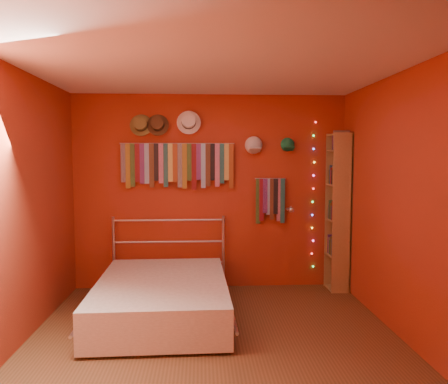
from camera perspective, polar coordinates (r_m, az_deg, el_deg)
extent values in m
plane|color=brown|center=(4.25, -1.22, -19.03)|extent=(3.50, 3.50, 0.00)
cube|color=maroon|center=(5.66, -1.80, 0.01)|extent=(3.50, 0.02, 2.50)
cube|color=maroon|center=(4.34, 22.53, -1.74)|extent=(0.02, 3.50, 2.50)
cube|color=maroon|center=(4.24, -25.62, -1.98)|extent=(0.02, 3.50, 2.50)
cube|color=white|center=(3.97, -1.28, 16.18)|extent=(3.50, 3.50, 0.02)
cylinder|color=#B1B0B5|center=(5.60, -6.11, 6.31)|extent=(1.45, 0.01, 0.01)
cube|color=navy|center=(5.67, -13.05, 3.72)|extent=(0.06, 0.01, 0.49)
cube|color=olive|center=(5.65, -12.45, 3.34)|extent=(0.06, 0.01, 0.57)
cube|color=#2C4C1E|center=(5.64, -11.87, 3.44)|extent=(0.06, 0.01, 0.55)
cube|color=maroon|center=(5.64, -11.25, 3.78)|extent=(0.06, 0.01, 0.48)
cube|color=#49175E|center=(5.62, -10.66, 3.67)|extent=(0.06, 0.01, 0.51)
cube|color=#79A5D7|center=(5.61, -10.06, 3.67)|extent=(0.06, 0.01, 0.51)
cube|color=#50321A|center=(5.62, -9.44, 3.43)|extent=(0.06, 0.01, 0.56)
cube|color=black|center=(5.60, -8.85, 3.87)|extent=(0.06, 0.01, 0.47)
cube|color=#A75384|center=(5.59, -8.24, 3.71)|extent=(0.06, 0.01, 0.50)
cube|color=#185257|center=(5.60, -7.62, 3.47)|extent=(0.06, 0.01, 0.55)
cube|color=#B5BB4A|center=(5.59, -7.02, 3.83)|extent=(0.06, 0.01, 0.48)
cube|color=maroon|center=(5.58, -6.41, 3.79)|extent=(0.06, 0.01, 0.49)
cube|color=navy|center=(5.59, -5.79, 3.46)|extent=(0.06, 0.01, 0.56)
cube|color=#895F18|center=(5.58, -5.18, 3.39)|extent=(0.06, 0.01, 0.57)
cube|color=#2F5221|center=(5.57, -4.57, 3.90)|extent=(0.06, 0.01, 0.47)
cube|color=#650F0F|center=(5.58, -3.95, 3.31)|extent=(0.06, 0.01, 0.59)
cube|color=#4F1862|center=(5.57, -3.34, 3.96)|extent=(0.06, 0.01, 0.46)
cube|color=#79AED7|center=(5.57, -2.73, 3.43)|extent=(0.06, 0.01, 0.57)
cube|color=#502A1A|center=(5.58, -2.12, 3.55)|extent=(0.06, 0.01, 0.54)
cube|color=black|center=(5.58, -1.50, 3.93)|extent=(0.06, 0.01, 0.47)
cube|color=#B0588C|center=(5.57, -0.89, 3.53)|extent=(0.06, 0.01, 0.55)
cube|color=#195358|center=(5.59, -0.28, 3.73)|extent=(0.06, 0.01, 0.51)
cube|color=tan|center=(5.58, 0.34, 3.94)|extent=(0.06, 0.01, 0.47)
cube|color=maroon|center=(5.58, 0.95, 3.41)|extent=(0.06, 0.01, 0.57)
cylinder|color=#B1B0B5|center=(5.67, 6.07, 1.75)|extent=(0.40, 0.01, 0.01)
cube|color=#2E5020|center=(5.66, 4.46, -1.21)|extent=(0.06, 0.01, 0.58)
cube|color=maroon|center=(5.66, 4.93, -1.03)|extent=(0.06, 0.01, 0.55)
cube|color=#3F1861|center=(5.65, 5.40, -0.50)|extent=(0.06, 0.01, 0.44)
cube|color=#7AA5D8|center=(5.67, 5.84, -0.62)|extent=(0.06, 0.01, 0.47)
cube|color=#492418|center=(5.68, 6.30, -0.94)|extent=(0.06, 0.01, 0.53)
cube|color=black|center=(5.67, 6.77, -0.57)|extent=(0.06, 0.01, 0.46)
cube|color=#A35176|center=(5.70, 7.20, -1.03)|extent=(0.06, 0.01, 0.55)
cube|color=#175352|center=(5.70, 7.66, -1.15)|extent=(0.06, 0.01, 0.58)
cylinder|color=olive|center=(5.64, -10.78, 8.56)|extent=(0.28, 0.07, 0.28)
cylinder|color=olive|center=(5.60, -10.85, 8.71)|extent=(0.16, 0.14, 0.18)
cylinder|color=#332314|center=(5.62, -10.82, 8.64)|extent=(0.17, 0.06, 0.17)
cylinder|color=#4F341C|center=(5.62, -8.63, 8.63)|extent=(0.28, 0.07, 0.27)
cylinder|color=#4F341C|center=(5.57, -8.68, 8.79)|extent=(0.16, 0.14, 0.18)
cylinder|color=black|center=(5.60, -8.66, 8.71)|extent=(0.17, 0.06, 0.17)
cylinder|color=white|center=(5.60, -4.63, 9.03)|extent=(0.30, 0.08, 0.30)
cylinder|color=white|center=(5.55, -4.64, 9.20)|extent=(0.18, 0.15, 0.20)
cylinder|color=black|center=(5.57, -4.63, 9.12)|extent=(0.18, 0.06, 0.19)
ellipsoid|color=silver|center=(5.63, 3.88, 6.12)|extent=(0.20, 0.15, 0.20)
cube|color=silver|center=(5.51, 4.04, 5.52)|extent=(0.15, 0.11, 0.06)
ellipsoid|color=#1A7544|center=(5.70, 8.28, 6.16)|extent=(0.18, 0.13, 0.18)
cube|color=#1A7544|center=(5.59, 8.49, 5.63)|extent=(0.13, 0.09, 0.05)
sphere|color=#FF3333|center=(5.81, 11.88, 8.92)|extent=(0.02, 0.02, 0.02)
sphere|color=#33FF4C|center=(5.79, 11.62, 7.23)|extent=(0.02, 0.02, 0.02)
sphere|color=#4C66FF|center=(5.79, 11.63, 5.53)|extent=(0.02, 0.02, 0.02)
sphere|color=yellow|center=(5.79, 11.72, 3.82)|extent=(0.02, 0.02, 0.02)
sphere|color=#FF4CCC|center=(5.79, 11.62, 2.12)|extent=(0.02, 0.02, 0.02)
sphere|color=#FF3333|center=(5.80, 11.60, 0.42)|extent=(0.02, 0.02, 0.02)
sphere|color=#33FF4C|center=(5.82, 11.50, -1.27)|extent=(0.02, 0.02, 0.02)
sphere|color=#4C66FF|center=(5.84, 11.46, -2.95)|extent=(0.02, 0.02, 0.02)
sphere|color=yellow|center=(5.86, 11.43, -4.62)|extent=(0.02, 0.02, 0.02)
sphere|color=#FF4CCC|center=(5.89, 11.57, -6.26)|extent=(0.02, 0.02, 0.02)
sphere|color=#FF3333|center=(5.92, 11.39, -7.90)|extent=(0.02, 0.02, 0.02)
sphere|color=#33FF4C|center=(5.97, 11.56, -9.51)|extent=(0.02, 0.02, 0.02)
cylinder|color=#B1B0B5|center=(5.77, 8.27, -2.23)|extent=(0.03, 0.03, 0.03)
cylinder|color=#B1B0B5|center=(5.66, 8.50, -2.07)|extent=(0.01, 0.24, 0.08)
sphere|color=white|center=(5.54, 8.76, -2.32)|extent=(0.07, 0.07, 0.07)
cube|color=olive|center=(5.58, 15.17, -2.79)|extent=(0.24, 0.02, 2.00)
cube|color=olive|center=(5.89, 14.20, -2.40)|extent=(0.24, 0.02, 2.00)
cube|color=olive|center=(5.77, 15.76, -2.57)|extent=(0.02, 0.34, 2.00)
cube|color=olive|center=(5.94, 14.48, -12.02)|extent=(0.24, 0.32, 0.02)
cube|color=olive|center=(5.83, 14.56, -7.96)|extent=(0.24, 0.32, 0.02)
cube|color=olive|center=(5.75, 14.65, -3.58)|extent=(0.24, 0.32, 0.02)
cube|color=olive|center=(5.70, 14.75, 0.90)|extent=(0.24, 0.32, 0.02)
cube|color=olive|center=(5.69, 14.83, 5.22)|extent=(0.24, 0.32, 0.02)
cube|color=olive|center=(5.70, 14.87, 7.23)|extent=(0.24, 0.32, 0.02)
cylinder|color=#B1B0B5|center=(5.78, -14.20, -7.81)|extent=(0.04, 0.04, 0.95)
cylinder|color=#B1B0B5|center=(5.68, -0.08, -7.88)|extent=(0.04, 0.04, 0.95)
cylinder|color=#B1B0B5|center=(5.72, -7.19, -9.13)|extent=(1.40, 0.02, 0.02)
cylinder|color=#B1B0B5|center=(5.66, -7.22, -6.47)|extent=(1.40, 0.02, 0.02)
cylinder|color=#B1B0B5|center=(5.61, -7.25, -3.67)|extent=(1.40, 0.02, 0.02)
cube|color=beige|center=(4.79, -8.06, -13.46)|extent=(1.38, 1.92, 0.38)
cylinder|color=#B1B0B5|center=(4.91, -16.45, -13.41)|extent=(0.07, 1.90, 0.03)
cylinder|color=#B1B0B5|center=(4.79, 0.55, -13.68)|extent=(0.07, 1.90, 0.03)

